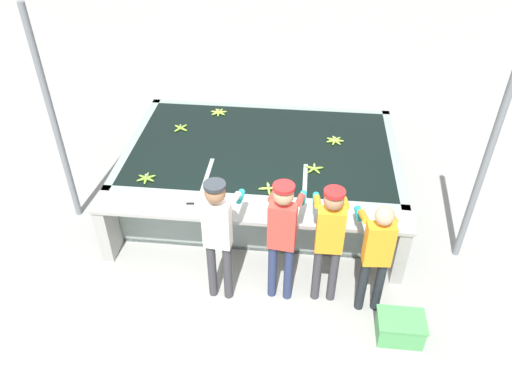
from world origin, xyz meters
TOP-DOWN VIEW (x-y plane):
  - ground_plane at (0.00, 0.00)m, footprint 80.00×80.00m
  - wash_tank at (-0.00, 1.79)m, footprint 4.10×2.69m
  - work_ledge at (0.00, 0.23)m, footprint 4.10×0.45m
  - worker_0 at (-0.30, -0.36)m, footprint 0.45×0.74m
  - worker_1 at (0.45, -0.30)m, footprint 0.45×0.74m
  - worker_2 at (0.99, -0.27)m, footprint 0.41×0.72m
  - worker_3 at (1.54, -0.37)m, footprint 0.44×0.72m
  - banana_bunch_floating_0 at (1.11, 2.05)m, footprint 0.28×0.28m
  - banana_bunch_floating_1 at (0.80, 1.25)m, footprint 0.28×0.26m
  - banana_bunch_floating_2 at (0.20, 0.71)m, footprint 0.28×0.28m
  - banana_bunch_floating_3 at (-0.82, 2.76)m, footprint 0.28×0.28m
  - banana_bunch_floating_4 at (-1.50, 0.77)m, footprint 0.27×0.28m
  - banana_bunch_floating_5 at (-1.34, 2.17)m, footprint 0.26×0.26m
  - knife_0 at (-0.71, 0.29)m, footprint 0.35×0.06m
  - crate at (1.88, -0.82)m, footprint 0.55×0.39m
  - support_post_left at (-2.76, 0.99)m, footprint 0.09×0.09m
  - support_post_right at (2.86, 0.70)m, footprint 0.09×0.09m

SIDE VIEW (x-z plane):
  - ground_plane at x=0.00m, z-range 0.00..0.00m
  - crate at x=1.88m, z-range 0.00..0.33m
  - wash_tank at x=0.00m, z-range -0.01..0.90m
  - work_ledge at x=0.00m, z-range 0.18..1.09m
  - knife_0 at x=-0.71m, z-range 0.91..0.93m
  - banana_bunch_floating_0 at x=1.11m, z-range 0.89..0.96m
  - banana_bunch_floating_3 at x=-0.82m, z-range 0.89..0.96m
  - banana_bunch_floating_4 at x=-1.50m, z-range 0.89..0.96m
  - banana_bunch_floating_1 at x=0.80m, z-range 0.89..0.96m
  - banana_bunch_floating_2 at x=0.20m, z-range 0.89..0.96m
  - banana_bunch_floating_5 at x=-1.34m, z-range 0.89..0.96m
  - worker_3 at x=1.54m, z-range 0.15..1.75m
  - worker_2 at x=0.99m, z-range 0.19..1.89m
  - worker_1 at x=0.45m, z-range 0.20..1.95m
  - worker_0 at x=-0.30m, z-range 0.20..1.97m
  - support_post_left at x=-2.76m, z-range 0.00..3.20m
  - support_post_right at x=2.86m, z-range 0.00..3.20m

